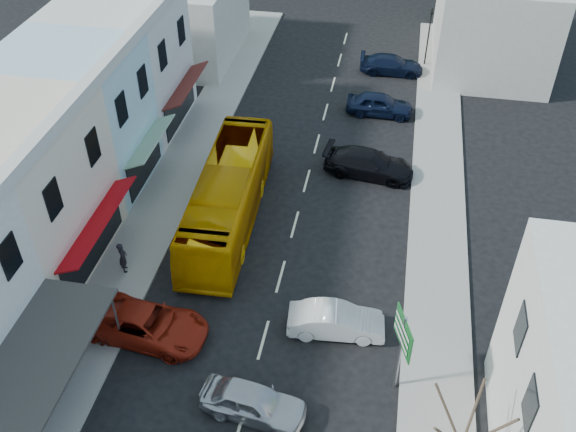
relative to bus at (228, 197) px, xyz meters
The scene contains 16 objects.
ground 8.64m from the bus, 65.70° to the right, with size 120.00×120.00×0.00m, color black.
sidewalk_left 4.82m from the bus, 150.64° to the left, with size 3.00×52.00×0.15m, color gray.
sidewalk_right 11.32m from the bus, 11.56° to the left, with size 3.00×52.00×0.15m, color gray.
shopfront_row 9.72m from the bus, 163.00° to the right, with size 8.25×30.00×8.00m.
distant_block_left 21.09m from the bus, 113.82° to the left, with size 8.00×10.00×6.00m, color #B7B2A8.
distant_block_right 26.63m from the bus, 56.91° to the left, with size 8.00×12.00×7.00m, color #B7B2A8.
bus is the anchor object (origin of this frame).
car_silver 12.10m from the bus, 71.09° to the right, with size 1.80×4.40×1.40m, color #BBBCC1.
car_white 9.43m from the bus, 45.65° to the right, with size 1.80×4.40×1.40m, color silver.
car_red 8.60m from the bus, 100.09° to the right, with size 1.90×4.60×1.40m, color maroon.
car_black_near 8.94m from the bus, 38.70° to the left, with size 1.84×4.50×1.40m, color black.
car_navy_mid 14.48m from the bus, 60.75° to the left, with size 1.80×4.40×1.40m, color black.
car_navy_far 20.27m from the bus, 68.26° to the left, with size 1.84×4.50×1.40m, color black.
pedestrian_left 6.31m from the bus, 129.85° to the right, with size 0.60×0.40×1.70m, color black.
direction_sign 13.07m from the bus, 44.58° to the right, with size 0.82×1.84×4.18m, color #11571F, non-canonical shape.
traffic_signal 22.79m from the bus, 64.14° to the left, with size 0.71×0.99×4.48m, color black, non-canonical shape.
Camera 1 is at (4.38, -17.80, 22.11)m, focal length 40.00 mm.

